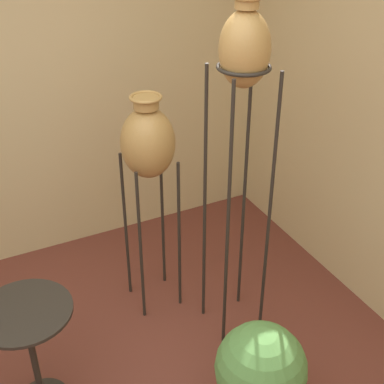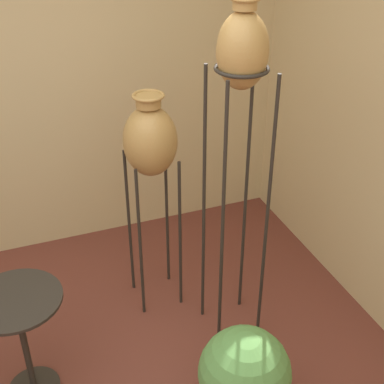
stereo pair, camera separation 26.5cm
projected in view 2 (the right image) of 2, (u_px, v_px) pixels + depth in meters
vase_stand_tall at (242, 67)px, 2.61m from camera, size 0.29×0.29×2.04m
vase_stand_medium at (150, 143)px, 3.12m from camera, size 0.32×0.32×1.47m
side_table at (20, 325)px, 2.79m from camera, size 0.48×0.48×0.67m
potted_plant at (244, 380)px, 2.69m from camera, size 0.47×0.47×0.61m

